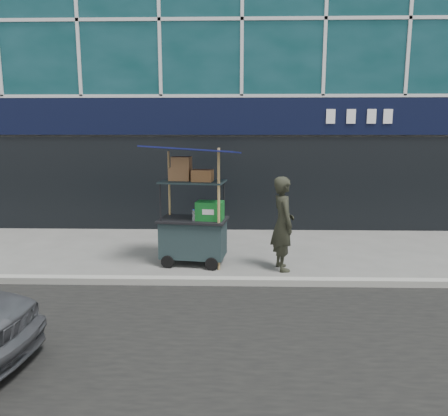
{
  "coord_description": "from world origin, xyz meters",
  "views": [
    {
      "loc": [
        -0.15,
        -7.23,
        2.61
      ],
      "look_at": [
        -0.37,
        1.2,
        1.07
      ],
      "focal_mm": 35.0,
      "sensor_mm": 36.0,
      "label": 1
    }
  ],
  "objects": [
    {
      "name": "vendor_cart",
      "position": [
        -0.94,
        0.97,
        0.81
      ],
      "size": [
        1.86,
        1.43,
        2.32
      ],
      "rotation": [
        0.0,
        0.0,
        -0.14
      ],
      "color": "black",
      "rests_on": "ground"
    },
    {
      "name": "vendor_man",
      "position": [
        0.74,
        0.66,
        0.88
      ],
      "size": [
        0.54,
        0.71,
        1.75
      ],
      "primitive_type": "imported",
      "rotation": [
        0.0,
        0.0,
        1.77
      ],
      "color": "#26281D",
      "rests_on": "ground"
    },
    {
      "name": "building",
      "position": [
        0.0,
        6.95,
        6.02
      ],
      "size": [
        16.0,
        6.2,
        12.0
      ],
      "color": "gray",
      "rests_on": "ground"
    },
    {
      "name": "ground",
      "position": [
        0.0,
        0.0,
        0.0
      ],
      "size": [
        80.0,
        80.0,
        0.0
      ],
      "primitive_type": "plane",
      "color": "#5F5E5A",
      "rests_on": "ground"
    },
    {
      "name": "curb",
      "position": [
        0.0,
        -0.2,
        0.06
      ],
      "size": [
        80.0,
        0.18,
        0.12
      ],
      "primitive_type": "cube",
      "color": "#989990",
      "rests_on": "ground"
    }
  ]
}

